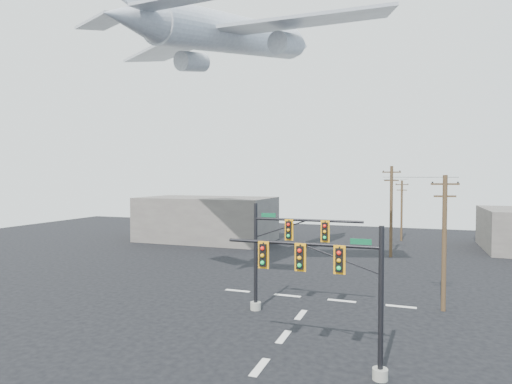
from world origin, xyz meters
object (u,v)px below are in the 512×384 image
at_px(utility_pole_b, 391,210).
at_px(airliner, 237,36).
at_px(utility_pole_a, 444,240).
at_px(signal_mast_far, 278,254).
at_px(signal_mast_near, 338,289).
at_px(utility_pole_c, 402,209).

relative_size(utility_pole_b, airliner, 0.36).
bearing_deg(utility_pole_a, airliner, 156.78).
xyz_separation_m(signal_mast_far, airliner, (-5.56, 6.75, 16.65)).
bearing_deg(utility_pole_a, signal_mast_near, -127.50).
height_order(signal_mast_far, utility_pole_b, utility_pole_b).
height_order(signal_mast_near, signal_mast_far, signal_mast_far).
xyz_separation_m(utility_pole_a, airliner, (-15.75, 2.76, 15.80)).
xyz_separation_m(signal_mast_near, utility_pole_a, (5.12, 11.39, 0.85)).
bearing_deg(utility_pole_b, utility_pole_a, -96.85).
distance_m(utility_pole_a, airliner, 22.49).
bearing_deg(utility_pole_b, signal_mast_near, -111.10).
distance_m(signal_mast_near, airliner, 24.30).
bearing_deg(airliner, signal_mast_near, -130.84).
bearing_deg(airliner, utility_pole_b, -24.18).
relative_size(signal_mast_near, utility_pole_b, 0.74).
relative_size(signal_mast_near, airliner, 0.27).
relative_size(signal_mast_far, utility_pole_c, 0.87).
bearing_deg(signal_mast_far, utility_pole_a, 21.39).
xyz_separation_m(utility_pole_c, airliner, (-12.63, -28.91, 16.11)).
relative_size(signal_mast_far, utility_pole_b, 0.73).
xyz_separation_m(signal_mast_far, utility_pole_b, (6.17, 22.66, 1.41)).
bearing_deg(utility_pole_c, signal_mast_far, -107.47).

